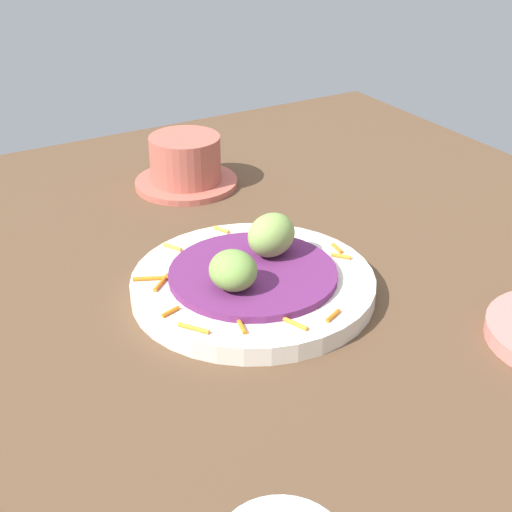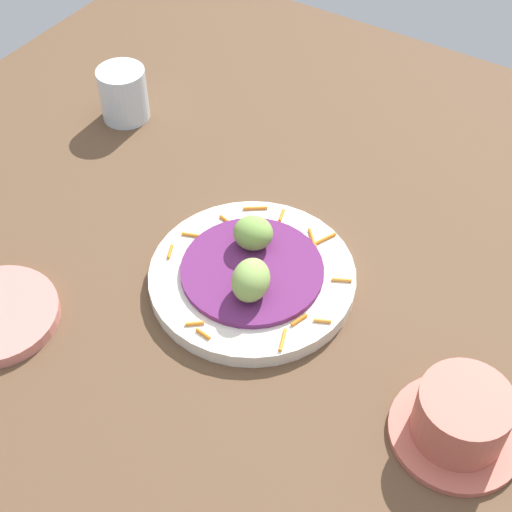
% 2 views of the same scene
% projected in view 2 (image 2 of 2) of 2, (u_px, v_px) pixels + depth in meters
% --- Properties ---
extents(table_surface, '(1.10, 1.10, 0.02)m').
position_uv_depth(table_surface, '(242.00, 252.00, 0.92)').
color(table_surface, brown).
rests_on(table_surface, ground).
extents(main_plate, '(0.24, 0.24, 0.02)m').
position_uv_depth(main_plate, '(252.00, 277.00, 0.86)').
color(main_plate, silver).
rests_on(main_plate, table_surface).
extents(cabbage_bed, '(0.16, 0.16, 0.01)m').
position_uv_depth(cabbage_bed, '(252.00, 270.00, 0.85)').
color(cabbage_bed, '#60235B').
rests_on(cabbage_bed, main_plate).
extents(carrot_garnish, '(0.21, 0.22, 0.00)m').
position_uv_depth(carrot_garnish, '(264.00, 264.00, 0.86)').
color(carrot_garnish, orange).
rests_on(carrot_garnish, main_plate).
extents(guac_scoop_left, '(0.05, 0.06, 0.04)m').
position_uv_depth(guac_scoop_left, '(253.00, 233.00, 0.86)').
color(guac_scoop_left, '#759E47').
rests_on(guac_scoop_left, cabbage_bed).
extents(guac_scoop_center, '(0.06, 0.06, 0.04)m').
position_uv_depth(guac_scoop_center, '(251.00, 280.00, 0.81)').
color(guac_scoop_center, '#84A851').
rests_on(guac_scoop_center, cabbage_bed).
extents(terracotta_bowl, '(0.13, 0.13, 0.07)m').
position_uv_depth(terracotta_bowl, '(460.00, 419.00, 0.71)').
color(terracotta_bowl, '#B75B4C').
rests_on(terracotta_bowl, table_surface).
extents(water_glass, '(0.07, 0.07, 0.08)m').
position_uv_depth(water_glass, '(123.00, 94.00, 1.06)').
color(water_glass, silver).
rests_on(water_glass, table_surface).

